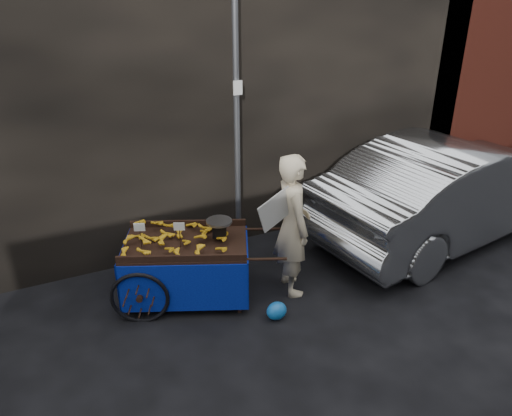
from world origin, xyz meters
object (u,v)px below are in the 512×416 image
vendor (293,225)px  plastic_bag (277,311)px  banana_cart (182,248)px  parked_car (452,188)px

vendor → plastic_bag: 1.05m
vendor → plastic_bag: vendor is taller
banana_cart → vendor: size_ratio=1.22×
plastic_bag → parked_car: parked_car is taller
banana_cart → parked_car: bearing=21.2°
vendor → banana_cart: bearing=81.5°
banana_cart → plastic_bag: banana_cart is taller
vendor → parked_car: bearing=-74.3°
banana_cart → plastic_bag: size_ratio=9.00×
banana_cart → plastic_bag: bearing=-24.6°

